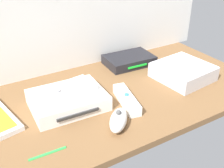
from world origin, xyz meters
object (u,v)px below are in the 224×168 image
remote_nunchuk (118,120)px  stylus_pen (48,153)px  network_router (129,60)px  mini_computer (183,71)px  remote_wand (127,99)px  game_console (68,100)px  remote_classic_pad (70,90)px

remote_nunchuk → stylus_pen: 19.75cm
network_router → stylus_pen: bearing=-141.3°
mini_computer → network_router: 21.45cm
mini_computer → stylus_pen: size_ratio=2.07×
mini_computer → remote_wand: 25.89cm
game_console → mini_computer: bearing=-2.8°
network_router → remote_nunchuk: size_ratio=1.79×
mini_computer → remote_wand: (-25.62, -3.56, -1.13)cm
game_console → remote_classic_pad: remote_classic_pad is taller
mini_computer → stylus_pen: (-53.05, -11.91, -2.29)cm
remote_nunchuk → remote_wand: bearing=87.4°
network_router → mini_computer: bearing=-60.4°
network_router → remote_classic_pad: 34.39cm
game_console → remote_wand: size_ratio=1.43×
mini_computer → remote_nunchuk: (-33.37, -11.50, -0.60)cm
game_console → remote_nunchuk: 17.34cm
network_router → remote_wand: (-16.06, -22.73, -0.19)cm
game_console → remote_classic_pad: bearing=8.2°
mini_computer → stylus_pen: mini_computer is taller
game_console → remote_nunchuk: (7.77, -15.50, -0.16)cm
network_router → remote_wand: 27.83cm
mini_computer → network_router: (-9.56, 19.17, -0.94)cm
mini_computer → network_router: mini_computer is taller
stylus_pen → remote_nunchuk: bearing=1.2°
remote_wand → remote_classic_pad: size_ratio=0.99×
mini_computer → remote_wand: mini_computer is taller
mini_computer → stylus_pen: 54.42cm
network_router → remote_wand: size_ratio=1.22×
remote_wand → game_console: bearing=166.5°
game_console → remote_wand: game_console is taller
game_console → remote_classic_pad: size_ratio=1.41×
remote_nunchuk → network_router: bearing=93.9°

